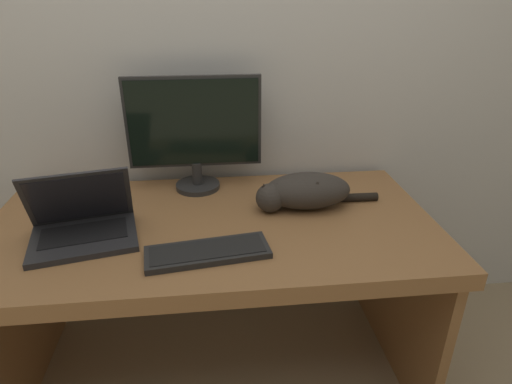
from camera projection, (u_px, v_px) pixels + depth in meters
wall_back at (204, 35)px, 1.67m from camera, size 6.40×0.06×2.60m
desk at (214, 256)px, 1.57m from camera, size 1.57×0.79×0.72m
monitor at (194, 131)px, 1.66m from camera, size 0.52×0.18×0.46m
laptop at (83, 225)px, 1.39m from camera, size 0.37×0.31×0.24m
external_keyboard at (208, 252)px, 1.31m from camera, size 0.39×0.18×0.02m
cat at (304, 191)px, 1.58m from camera, size 0.48×0.17×0.13m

